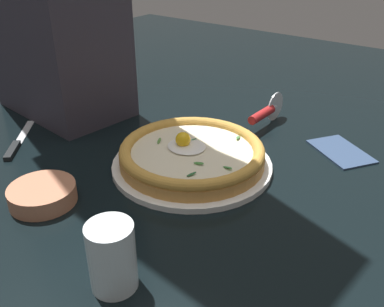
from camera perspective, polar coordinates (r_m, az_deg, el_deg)
ground_plane at (r=0.92m, az=-0.31°, el=-1.48°), size 2.40×2.40×0.03m
pizza_plate at (r=0.88m, az=-0.00°, el=-1.49°), size 0.33×0.33×0.01m
pizza at (r=0.87m, az=-0.01°, el=0.06°), size 0.30×0.30×0.06m
side_bowl at (r=0.81m, az=-19.54°, el=-5.23°), size 0.12×0.12×0.03m
pizza_cutter at (r=1.06m, az=9.92°, el=5.51°), size 0.02×0.15×0.07m
table_knife at (r=1.04m, az=-22.64°, el=1.16°), size 0.15×0.17×0.01m
drinking_glass at (r=0.60m, az=-10.69°, el=-14.02°), size 0.07×0.07×0.10m
folded_napkin at (r=0.99m, az=19.47°, el=0.38°), size 0.17×0.15×0.01m
pepper_shaker at (r=1.15m, az=-10.06°, el=7.31°), size 0.03×0.03×0.07m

